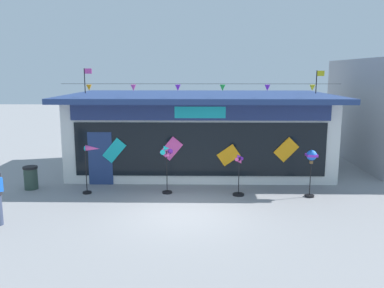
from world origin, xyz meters
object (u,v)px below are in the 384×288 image
object	(u,v)px
wind_spinner_center_left	(239,177)
wind_spinner_center_right	(311,160)
trash_bin	(31,178)
kite_shop_building	(200,131)
wind_spinner_left	(167,161)
wind_spinner_far_left	(91,158)

from	to	relation	value
wind_spinner_center_left	wind_spinner_center_right	distance (m)	2.49
wind_spinner_center_right	trash_bin	world-z (taller)	wind_spinner_center_right
kite_shop_building	wind_spinner_center_left	xyz separation A→B (m)	(1.33, -3.87, -1.02)
wind_spinner_center_right	trash_bin	size ratio (longest dim) A/B	1.94
wind_spinner_left	trash_bin	xyz separation A→B (m)	(-4.97, 0.45, -0.72)
kite_shop_building	wind_spinner_far_left	xyz separation A→B (m)	(-3.75, -3.71, -0.41)
kite_shop_building	wind_spinner_center_left	size ratio (longest dim) A/B	7.44
kite_shop_building	wind_spinner_center_right	xyz separation A→B (m)	(3.74, -3.97, -0.39)
kite_shop_building	trash_bin	bearing A→B (deg)	-152.27
kite_shop_building	wind_spinner_center_right	world-z (taller)	kite_shop_building
wind_spinner_far_left	wind_spinner_center_right	bearing A→B (deg)	-1.95
wind_spinner_center_left	wind_spinner_left	bearing A→B (deg)	175.36
trash_bin	wind_spinner_center_left	bearing A→B (deg)	-5.02
wind_spinner_center_right	trash_bin	distance (m)	9.92
wind_spinner_left	wind_spinner_far_left	bearing A→B (deg)	-179.03
wind_spinner_center_left	kite_shop_building	bearing A→B (deg)	108.98
kite_shop_building	wind_spinner_center_left	distance (m)	4.22
wind_spinner_center_left	trash_bin	distance (m)	7.48
kite_shop_building	wind_spinner_left	xyz separation A→B (m)	(-1.15, -3.67, -0.52)
wind_spinner_left	wind_spinner_center_left	xyz separation A→B (m)	(2.48, -0.20, -0.50)
wind_spinner_far_left	wind_spinner_left	bearing A→B (deg)	0.97
wind_spinner_far_left	wind_spinner_left	world-z (taller)	wind_spinner_far_left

